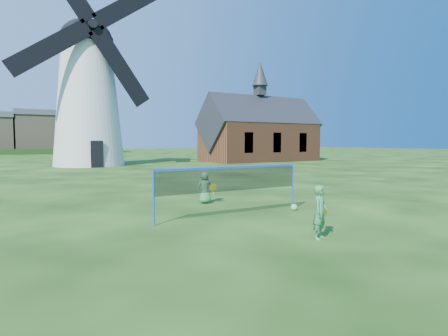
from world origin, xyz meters
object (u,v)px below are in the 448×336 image
chapel (260,133)px  player_girl (320,212)px  play_ball (294,207)px  player_boy (205,188)px  badminton_net (231,180)px  windmill (88,93)px

chapel → player_girl: chapel is taller
chapel → play_ball: size_ratio=62.76×
player_boy → badminton_net: bearing=102.7°
player_girl → play_ball: player_girl is taller
windmill → player_boy: (-1.09, -25.28, -6.26)m
windmill → chapel: bearing=-3.8°
windmill → player_boy: windmill is taller
badminton_net → player_boy: bearing=78.7°
badminton_net → player_girl: badminton_net is taller
player_girl → player_boy: bearing=65.0°
badminton_net → player_boy: 2.75m
player_boy → play_ball: size_ratio=5.40×
badminton_net → player_boy: size_ratio=4.25×
player_boy → play_ball: 3.44m
badminton_net → windmill: bearing=86.7°
windmill → play_ball: bearing=-88.4°
chapel → player_boy: (-20.30, -24.01, -2.69)m
player_boy → play_ball: (1.85, -2.86, -0.48)m
chapel → play_ball: chapel is taller
windmill → badminton_net: bearing=-93.3°
player_girl → badminton_net: bearing=72.6°
player_boy → player_girl: bearing=112.4°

